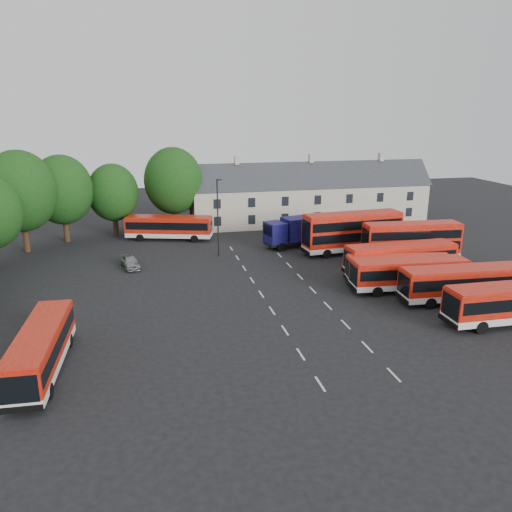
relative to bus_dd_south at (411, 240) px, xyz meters
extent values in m
plane|color=black|center=(-18.63, -8.47, -2.50)|extent=(140.00, 140.00, 0.00)
cube|color=beige|center=(-18.63, -22.47, -2.50)|extent=(0.15, 1.80, 0.01)
cube|color=beige|center=(-18.63, -18.47, -2.50)|extent=(0.15, 1.80, 0.01)
cube|color=beige|center=(-18.63, -14.47, -2.50)|extent=(0.15, 1.80, 0.01)
cube|color=beige|center=(-18.63, -10.47, -2.50)|extent=(0.15, 1.80, 0.01)
cube|color=beige|center=(-18.63, -6.47, -2.50)|extent=(0.15, 1.80, 0.01)
cube|color=beige|center=(-18.63, -2.47, -2.50)|extent=(0.15, 1.80, 0.01)
cube|color=beige|center=(-18.63, 1.53, -2.50)|extent=(0.15, 1.80, 0.01)
cube|color=beige|center=(-18.63, 5.53, -2.50)|extent=(0.15, 1.80, 0.01)
cube|color=beige|center=(-18.63, 9.53, -2.50)|extent=(0.15, 1.80, 0.01)
cube|color=beige|center=(-13.63, -22.47, -2.50)|extent=(0.15, 1.80, 0.01)
cube|color=beige|center=(-13.63, -18.47, -2.50)|extent=(0.15, 1.80, 0.01)
cube|color=beige|center=(-13.63, -14.47, -2.50)|extent=(0.15, 1.80, 0.01)
cube|color=beige|center=(-13.63, -10.47, -2.50)|extent=(0.15, 1.80, 0.01)
cube|color=beige|center=(-13.63, -6.47, -2.50)|extent=(0.15, 1.80, 0.01)
cube|color=beige|center=(-13.63, -2.47, -2.50)|extent=(0.15, 1.80, 0.01)
cube|color=beige|center=(-13.63, 1.53, -2.50)|extent=(0.15, 1.80, 0.01)
cube|color=beige|center=(-13.63, 5.53, -2.50)|extent=(0.15, 1.80, 0.01)
cube|color=beige|center=(-13.63, 9.53, -2.50)|extent=(0.15, 1.80, 0.01)
cylinder|color=black|center=(-42.63, 13.53, -0.32)|extent=(0.70, 0.70, 4.38)
ellipsoid|color=black|center=(-42.63, 13.53, 4.76)|extent=(8.25, 8.25, 9.49)
cylinder|color=black|center=(-38.63, 17.53, -0.49)|extent=(0.70, 0.70, 4.02)
ellipsoid|color=black|center=(-38.63, 17.53, 4.18)|extent=(7.59, 7.59, 8.73)
cylinder|color=black|center=(-32.63, 19.53, -0.75)|extent=(0.70, 0.70, 3.50)
ellipsoid|color=black|center=(-32.63, 19.53, 3.31)|extent=(6.60, 6.60, 7.59)
cylinder|color=black|center=(-24.63, 20.53, -0.40)|extent=(0.70, 0.70, 4.20)
ellipsoid|color=black|center=(-24.63, 20.53, 4.47)|extent=(7.92, 7.92, 9.11)
cube|color=beige|center=(-4.63, 21.53, 0.25)|extent=(35.00, 7.00, 5.50)
cube|color=#2D3035|center=(-4.63, 21.53, 3.00)|extent=(35.70, 7.13, 7.13)
cube|color=beige|center=(-15.63, 21.53, 6.96)|extent=(0.60, 0.90, 1.20)
cube|color=beige|center=(-4.63, 21.53, 6.96)|extent=(0.60, 0.90, 1.20)
cube|color=beige|center=(6.37, 21.53, 6.96)|extent=(0.60, 0.90, 1.20)
cylinder|color=black|center=(-4.25, -18.29, -1.99)|extent=(1.04, 0.31, 1.03)
cube|color=silver|center=(-1.72, -12.12, -1.71)|extent=(11.33, 3.21, 0.56)
cube|color=#B81B0B|center=(-1.72, -12.12, -0.44)|extent=(11.33, 3.21, 1.98)
cube|color=black|center=(-1.72, -12.12, -0.39)|extent=(10.89, 3.25, 0.97)
cube|color=#B81B0B|center=(-1.72, -12.12, 0.60)|extent=(11.10, 3.10, 0.12)
cylinder|color=black|center=(-5.37, -13.05, -1.99)|extent=(1.03, 0.35, 1.02)
cylinder|color=black|center=(1.93, -11.18, -1.99)|extent=(1.03, 0.35, 1.02)
cube|color=silver|center=(-4.97, -8.57, -1.74)|extent=(10.98, 3.31, 0.54)
cube|color=#B81B0B|center=(-4.97, -8.57, -0.51)|extent=(10.98, 3.31, 1.92)
cube|color=black|center=(-4.97, -8.57, -0.46)|extent=(10.55, 3.33, 0.93)
cube|color=#B81B0B|center=(-4.97, -8.57, 0.50)|extent=(10.76, 3.19, 0.12)
cylinder|color=black|center=(-8.51, -9.40, -2.01)|extent=(1.00, 0.35, 0.98)
cylinder|color=black|center=(-1.43, -7.73, -2.01)|extent=(1.00, 0.35, 0.98)
cube|color=silver|center=(-4.97, -6.71, -1.79)|extent=(10.35, 3.95, 0.51)
cube|color=#B81B0B|center=(-4.97, -6.71, -0.64)|extent=(10.35, 3.95, 1.79)
cube|color=black|center=(-4.97, -6.71, -0.60)|extent=(9.96, 3.94, 0.87)
cube|color=#B81B0B|center=(-4.97, -6.71, 0.30)|extent=(10.13, 3.83, 0.11)
cylinder|color=black|center=(-8.33, -7.20, -2.04)|extent=(0.95, 0.41, 0.92)
cylinder|color=black|center=(-1.61, -6.23, -2.04)|extent=(0.95, 0.41, 0.92)
cube|color=silver|center=(-3.48, -4.07, -1.70)|extent=(11.51, 2.86, 0.57)
cube|color=#B81B0B|center=(-3.48, -4.07, -0.39)|extent=(11.51, 2.86, 2.03)
cube|color=black|center=(-3.48, -4.07, -0.34)|extent=(11.06, 2.91, 0.99)
cube|color=#B81B0B|center=(-3.48, -4.07, 0.67)|extent=(11.28, 2.75, 0.13)
cylinder|color=black|center=(-7.12, -5.33, -1.98)|extent=(1.05, 0.32, 1.04)
cylinder|color=black|center=(0.16, -2.81, -1.98)|extent=(1.05, 0.32, 1.04)
cube|color=silver|center=(0.00, 0.00, -1.75)|extent=(10.88, 3.31, 0.54)
cube|color=#B81B0B|center=(0.00, 0.00, 0.15)|extent=(10.88, 3.31, 3.26)
cube|color=black|center=(0.00, 0.00, -0.48)|extent=(10.46, 3.33, 0.93)
cube|color=#B81B0B|center=(0.00, 0.00, 1.83)|extent=(10.66, 3.19, 0.12)
cylinder|color=black|center=(-3.51, -0.82, -2.02)|extent=(0.99, 0.35, 0.97)
cylinder|color=black|center=(3.51, 0.82, -2.02)|extent=(0.99, 0.35, 0.97)
cube|color=black|center=(0.00, 0.00, 0.79)|extent=(10.46, 3.33, 0.93)
cube|color=silver|center=(-5.04, 4.62, -1.67)|extent=(11.94, 3.61, 0.59)
cube|color=#B81B0B|center=(-5.04, 4.62, 0.41)|extent=(11.94, 3.61, 3.58)
cube|color=black|center=(-5.04, 4.62, -0.28)|extent=(11.48, 3.64, 1.02)
cube|color=#B81B0B|center=(-5.04, 4.62, 2.26)|extent=(11.70, 3.48, 0.13)
cylinder|color=black|center=(-8.70, 3.11, -1.97)|extent=(1.09, 0.38, 1.07)
cylinder|color=black|center=(-1.39, 6.12, -1.97)|extent=(1.09, 0.38, 1.07)
cube|color=black|center=(-5.04, 4.62, 1.11)|extent=(11.48, 3.64, 1.02)
cube|color=silver|center=(-35.67, -17.06, -1.76)|extent=(2.85, 10.59, 0.52)
cube|color=#B81B0B|center=(-35.67, -17.06, -0.57)|extent=(2.85, 10.59, 1.86)
cube|color=black|center=(-35.67, -17.06, -0.52)|extent=(2.89, 10.17, 0.91)
cube|color=#B81B0B|center=(-35.67, -17.06, 0.41)|extent=(2.74, 10.37, 0.11)
cylinder|color=black|center=(-34.74, -20.46, -2.03)|extent=(0.31, 0.96, 0.95)
cylinder|color=black|center=(-36.60, -13.66, -2.03)|extent=(0.31, 0.96, 0.95)
cube|color=silver|center=(-25.76, 15.52, -1.73)|extent=(11.27, 5.56, 0.55)
cube|color=#B81B0B|center=(-25.76, 15.52, -0.48)|extent=(11.27, 5.56, 1.95)
cube|color=black|center=(-25.76, 15.52, -0.43)|extent=(10.87, 5.49, 0.95)
cube|color=#B81B0B|center=(-25.76, 15.52, 0.55)|extent=(11.03, 5.40, 0.12)
cylinder|color=black|center=(-29.46, 15.45, -2.00)|extent=(1.04, 0.56, 1.00)
cylinder|color=black|center=(-22.06, 15.59, -2.00)|extent=(1.04, 0.56, 1.00)
cube|color=black|center=(-10.45, 8.93, -1.83)|extent=(8.57, 4.11, 0.31)
cube|color=#0F0D4D|center=(-13.47, 8.19, -0.43)|extent=(2.63, 3.01, 2.49)
cube|color=black|center=(-14.43, 7.95, -0.06)|extent=(0.62, 2.16, 1.24)
cube|color=#0F0D4D|center=(-9.30, 9.21, -0.28)|extent=(6.35, 3.92, 2.80)
cylinder|color=black|center=(-12.99, 7.10, -1.99)|extent=(1.07, 0.53, 1.04)
cylinder|color=black|center=(-7.68, 10.81, -1.99)|extent=(1.07, 0.53, 1.04)
imported|color=#989A9F|center=(-30.51, 4.41, -1.82)|extent=(2.41, 4.26, 1.37)
cylinder|color=black|center=(-20.62, 6.68, 1.91)|extent=(0.16, 0.16, 8.83)
cube|color=black|center=(-20.38, 6.78, 6.33)|extent=(0.57, 0.41, 0.16)
camera|label=1|loc=(-28.54, -48.38, 13.94)|focal=35.00mm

